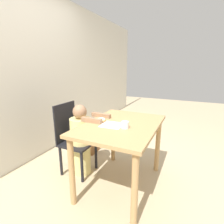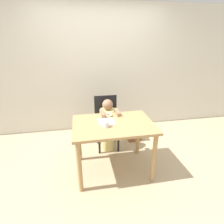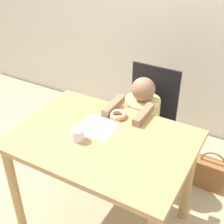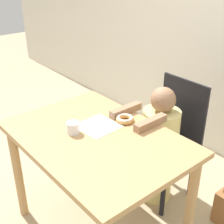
# 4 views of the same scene
# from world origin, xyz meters

# --- Properties ---
(ground_plane) EXTENTS (12.00, 12.00, 0.00)m
(ground_plane) POSITION_xyz_m (0.00, 0.00, 0.00)
(ground_plane) COLOR tan
(wall_back) EXTENTS (8.00, 0.05, 2.50)m
(wall_back) POSITION_xyz_m (0.00, 1.48, 1.25)
(wall_back) COLOR silver
(wall_back) RESTS_ON ground_plane
(dining_table) EXTENTS (1.09, 0.77, 0.78)m
(dining_table) POSITION_xyz_m (0.00, 0.00, 0.66)
(dining_table) COLOR tan
(dining_table) RESTS_ON ground_plane
(chair) EXTENTS (0.40, 0.39, 0.93)m
(chair) POSITION_xyz_m (0.01, 0.68, 0.47)
(chair) COLOR black
(chair) RESTS_ON ground_plane
(child_figure) EXTENTS (0.28, 0.50, 0.93)m
(child_figure) POSITION_xyz_m (0.01, 0.56, 0.46)
(child_figure) COLOR #E0D17F
(child_figure) RESTS_ON ground_plane
(donut) EXTENTS (0.12, 0.12, 0.03)m
(donut) POSITION_xyz_m (-0.02, 0.25, 0.79)
(donut) COLOR tan
(donut) RESTS_ON dining_table
(napkin) EXTENTS (0.24, 0.24, 0.00)m
(napkin) POSITION_xyz_m (-0.08, 0.08, 0.78)
(napkin) COLOR white
(napkin) RESTS_ON dining_table
(handbag) EXTENTS (0.25, 0.12, 0.36)m
(handbag) POSITION_xyz_m (0.57, 0.73, 0.14)
(handbag) COLOR brown
(handbag) RESTS_ON ground_plane
(cup) EXTENTS (0.08, 0.08, 0.07)m
(cup) POSITION_xyz_m (-0.11, -0.09, 0.81)
(cup) COLOR white
(cup) RESTS_ON dining_table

